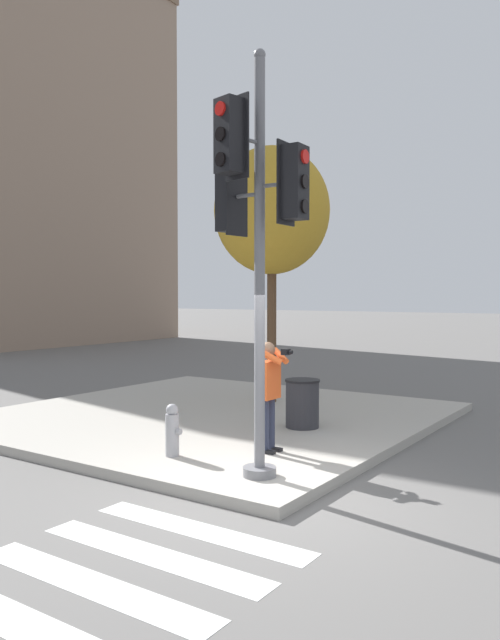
{
  "coord_description": "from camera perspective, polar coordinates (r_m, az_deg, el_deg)",
  "views": [
    {
      "loc": [
        -6.28,
        -4.03,
        2.5
      ],
      "look_at": [
        0.97,
        0.88,
        2.14
      ],
      "focal_mm": 35.0,
      "sensor_mm": 36.0,
      "label": 1
    }
  ],
  "objects": [
    {
      "name": "sidewalk_corner",
      "position": [
        12.58,
        -3.43,
        -8.78
      ],
      "size": [
        8.0,
        8.0,
        0.15
      ],
      "color": "#ADA89E",
      "rests_on": "ground_plane"
    },
    {
      "name": "street_tree",
      "position": [
        13.73,
        2.01,
        9.88
      ],
      "size": [
        2.51,
        2.51,
        5.55
      ],
      "color": "brown",
      "rests_on": "sidewalk_corner"
    },
    {
      "name": "trash_bin",
      "position": [
        11.14,
        4.81,
        -7.59
      ],
      "size": [
        0.62,
        0.62,
        0.85
      ],
      "color": "#2D2D33",
      "rests_on": "sidewalk_corner"
    },
    {
      "name": "fire_hydrant",
      "position": [
        9.25,
        -7.12,
        -9.97
      ],
      "size": [
        0.2,
        0.26,
        0.76
      ],
      "color": "#99999E",
      "rests_on": "sidewalk_corner"
    },
    {
      "name": "ground_plane",
      "position": [
        7.87,
        1.43,
        -16.19
      ],
      "size": [
        160.0,
        160.0,
        0.0
      ],
      "primitive_type": "plane",
      "color": "slate"
    },
    {
      "name": "traffic_signal_pole",
      "position": [
        7.97,
        0.36,
        9.43
      ],
      "size": [
        0.91,
        1.33,
        5.44
      ],
      "color": "slate",
      "rests_on": "sidewalk_corner"
    },
    {
      "name": "building_right",
      "position": [
        36.01,
        -20.3,
        14.15
      ],
      "size": [
        14.58,
        9.54,
        19.9
      ],
      "color": "gray",
      "rests_on": "ground_plane"
    },
    {
      "name": "crosswalk_stripes",
      "position": [
        5.58,
        -20.56,
        -24.42
      ],
      "size": [
        4.85,
        2.7,
        0.01
      ],
      "color": "silver",
      "rests_on": "ground_plane"
    },
    {
      "name": "person_photographer",
      "position": [
        9.32,
        1.71,
        -6.02
      ],
      "size": [
        0.5,
        0.53,
        1.64
      ],
      "color": "black",
      "rests_on": "sidewalk_corner"
    }
  ]
}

